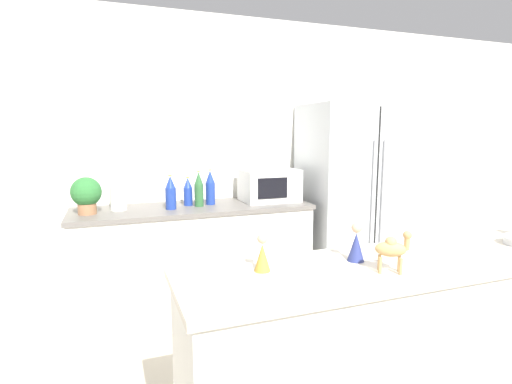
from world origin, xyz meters
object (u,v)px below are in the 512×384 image
Objects in this scene: camel_figurine at (392,248)px; wise_man_figurine_crimson at (356,244)px; microwave at (269,185)px; wise_man_figurine_blue at (262,255)px; refrigerator at (354,201)px; back_bottle_2 at (171,193)px; back_bottle_0 at (210,188)px; back_bottle_3 at (188,192)px; paper_towel_roll at (118,194)px; potted_plant at (86,194)px; back_bottle_1 at (199,189)px.

wise_man_figurine_crimson is at bearing 105.93° from camel_figurine.
microwave is 1.97m from wise_man_figurine_blue.
back_bottle_2 is (-1.71, -0.02, 0.17)m from refrigerator.
camel_figurine is (0.23, -2.02, 0.02)m from back_bottle_0.
refrigerator is at bearing -3.75° from back_bottle_3.
microwave is at bearing 175.07° from refrigerator.
camel_figurine is (-1.13, -1.93, 0.20)m from refrigerator.
back_bottle_2 is 0.20m from back_bottle_3.
paper_towel_roll is 0.52× the size of microwave.
potted_plant is (-2.32, 0.01, 0.19)m from refrigerator.
back_bottle_0 reaches higher than microwave.
microwave is 1.76× the size of back_bottle_2.
back_bottle_0 reaches higher than potted_plant.
back_bottle_1 is 1.78m from wise_man_figurine_blue.
camel_figurine reaches higher than wise_man_figurine_crimson.
wise_man_figurine_crimson is at bearing -84.29° from back_bottle_0.
refrigerator is 7.47× the size of back_bottle_3.
wise_man_figurine_blue is at bearing -67.58° from potted_plant.
wise_man_figurine_blue is 0.90× the size of wise_man_figurine_crimson.
back_bottle_0 is 1.93× the size of wise_man_figurine_blue.
potted_plant is 0.78m from back_bottle_3.
back_bottle_1 reaches higher than microwave.
back_bottle_0 is 1.08× the size of back_bottle_2.
paper_towel_roll is 0.84× the size of back_bottle_0.
potted_plant reaches higher than paper_towel_roll.
microwave is 0.53m from back_bottle_0.
refrigerator reaches higher than back_bottle_0.
back_bottle_2 is at bearing -2.13° from potted_plant.
back_bottle_2 is 1.61× the size of wise_man_figurine_crimson.
potted_plant is 1.62× the size of camel_figurine.
paper_towel_roll is 0.63m from back_bottle_1.
microwave is at bearing -0.80° from paper_towel_roll.
wise_man_figurine_crimson is (0.92, -1.85, 0.01)m from paper_towel_roll.
back_bottle_1 is at bearing 99.88° from camel_figurine.
microwave is (1.26, -0.02, 0.02)m from paper_towel_roll.
back_bottle_1 is at bearing 99.30° from wise_man_figurine_crimson.
back_bottle_0 reaches higher than camel_figurine.
paper_towel_roll is 0.84× the size of back_bottle_1.
microwave is 0.64m from back_bottle_1.
microwave reaches higher than potted_plant.
back_bottle_2 is at bearing 93.59° from wise_man_figurine_blue.
back_bottle_0 is at bearing -5.56° from back_bottle_3.
refrigerator reaches higher than microwave.
paper_towel_roll is 0.91× the size of back_bottle_2.
paper_towel_roll is 1.45× the size of camel_figurine.
microwave is 2.01× the size of back_bottle_3.
back_bottle_2 reaches higher than camel_figurine.
back_bottle_1 is at bearing 85.89° from wise_man_figurine_blue.
back_bottle_3 is at bearing 174.44° from back_bottle_0.
potted_plant is 0.61m from back_bottle_2.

